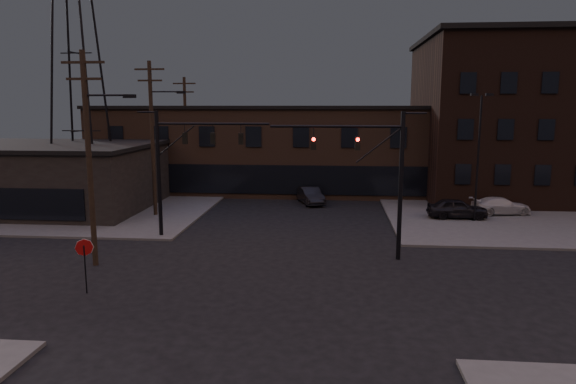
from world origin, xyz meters
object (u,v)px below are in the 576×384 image
Objects in this scene: traffic_signal_far at (178,159)px; parked_car_lot_b at (501,206)px; traffic_signal_near at (380,169)px; car_crossing at (310,195)px; parked_car_lot_a at (457,208)px; stop_sign at (84,253)px.

traffic_signal_far is 1.81× the size of parked_car_lot_b.
car_crossing is (-4.42, 15.76, -4.23)m from traffic_signal_near.
traffic_signal_near is 16.90m from car_crossing.
traffic_signal_near is 16.36m from parked_car_lot_b.
traffic_signal_near reaches higher than parked_car_lot_b.
traffic_signal_far is 15.08m from car_crossing.
parked_car_lot_a is (18.68, 6.83, -4.13)m from traffic_signal_far.
traffic_signal_far reaches higher than parked_car_lot_b.
parked_car_lot_b is (10.24, 12.07, -4.14)m from traffic_signal_near.
parked_car_lot_a is at bearing 20.10° from traffic_signal_far.
parked_car_lot_b is at bearing 49.71° from traffic_signal_near.
traffic_signal_far is 3.23× the size of stop_sign.
parked_car_lot_b is (3.63, 1.74, -0.09)m from parked_car_lot_a.
traffic_signal_far is (-12.07, 3.50, 0.08)m from traffic_signal_near.
parked_car_lot_a reaches higher than car_crossing.
traffic_signal_near is 12.57m from traffic_signal_far.
stop_sign is 30.04m from parked_car_lot_b.
parked_car_lot_a is at bearing 40.12° from stop_sign.
stop_sign is 0.58× the size of car_crossing.
parked_car_lot_b is (23.59, 18.56, -1.05)m from stop_sign.
traffic_signal_far is 10.55m from stop_sign.
parked_car_lot_b reaches higher than car_crossing.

